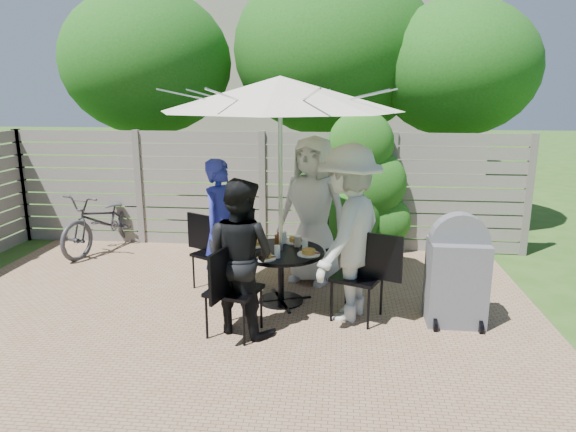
# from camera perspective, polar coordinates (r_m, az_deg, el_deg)

# --- Properties ---
(backyard_envelope) EXTENTS (60.00, 60.00, 5.00)m
(backyard_envelope) POSITION_cam_1_polar(r_m,az_deg,el_deg) (15.15, 1.75, 14.31)
(backyard_envelope) COLOR #294D18
(backyard_envelope) RESTS_ON ground
(patio_table) EXTENTS (1.30, 1.30, 0.65)m
(patio_table) POSITION_cam_1_polar(r_m,az_deg,el_deg) (6.00, -0.80, -5.60)
(patio_table) COLOR black
(patio_table) RESTS_ON ground
(umbrella) EXTENTS (3.51, 3.51, 2.60)m
(umbrella) POSITION_cam_1_polar(r_m,az_deg,el_deg) (5.66, -0.87, 13.41)
(umbrella) COLOR silver
(umbrella) RESTS_ON ground
(chair_back) EXTENTS (0.58, 0.74, 0.97)m
(chair_back) POSITION_cam_1_polar(r_m,az_deg,el_deg) (6.86, 3.21, -4.53)
(chair_back) COLOR black
(chair_back) RESTS_ON ground
(person_back) EXTENTS (1.09, 0.92, 1.91)m
(person_back) POSITION_cam_1_polar(r_m,az_deg,el_deg) (6.57, 2.79, 0.62)
(person_back) COLOR silver
(person_back) RESTS_ON ground
(chair_left) EXTENTS (0.71, 0.61, 0.93)m
(chair_left) POSITION_cam_1_polar(r_m,az_deg,el_deg) (6.57, -8.16, -5.61)
(chair_left) COLOR black
(chair_left) RESTS_ON ground
(person_left) EXTENTS (0.60, 0.71, 1.66)m
(person_left) POSITION_cam_1_polar(r_m,az_deg,el_deg) (6.33, -7.35, -1.14)
(person_left) COLOR #242B9E
(person_left) RESTS_ON ground
(chair_front) EXTENTS (0.58, 0.76, 0.99)m
(chair_front) POSITION_cam_1_polar(r_m,az_deg,el_deg) (5.30, -6.06, -10.18)
(chair_front) COLOR black
(chair_front) RESTS_ON ground
(person_front) EXTENTS (0.96, 0.87, 1.61)m
(person_front) POSITION_cam_1_polar(r_m,az_deg,el_deg) (5.22, -5.36, -4.54)
(person_front) COLOR black
(person_front) RESTS_ON ground
(chair_right) EXTENTS (0.77, 0.63, 1.00)m
(chair_right) POSITION_cam_1_polar(r_m,az_deg,el_deg) (5.67, 7.82, -8.56)
(chair_right) COLOR black
(chair_right) RESTS_ON ground
(person_right) EXTENTS (1.14, 1.42, 1.92)m
(person_right) POSITION_cam_1_polar(r_m,az_deg,el_deg) (5.50, 6.71, -1.98)
(person_right) COLOR beige
(person_right) RESTS_ON ground
(plate_back) EXTENTS (0.26, 0.26, 0.06)m
(plate_back) POSITION_cam_1_polar(r_m,az_deg,el_deg) (6.23, 0.84, -2.72)
(plate_back) COLOR white
(plate_back) RESTS_ON patio_table
(plate_left) EXTENTS (0.26, 0.26, 0.06)m
(plate_left) POSITION_cam_1_polar(r_m,az_deg,el_deg) (6.11, -3.74, -3.09)
(plate_left) COLOR white
(plate_left) RESTS_ON patio_table
(plate_front) EXTENTS (0.26, 0.26, 0.06)m
(plate_front) POSITION_cam_1_polar(r_m,az_deg,el_deg) (5.64, -2.63, -4.52)
(plate_front) COLOR white
(plate_front) RESTS_ON patio_table
(plate_right) EXTENTS (0.26, 0.26, 0.06)m
(plate_right) POSITION_cam_1_polar(r_m,az_deg,el_deg) (5.77, 2.30, -4.09)
(plate_right) COLOR white
(plate_right) RESTS_ON patio_table
(glass_back) EXTENTS (0.07, 0.07, 0.14)m
(glass_back) POSITION_cam_1_polar(r_m,az_deg,el_deg) (6.18, -0.46, -2.41)
(glass_back) COLOR silver
(glass_back) RESTS_ON patio_table
(glass_front) EXTENTS (0.07, 0.07, 0.14)m
(glass_front) POSITION_cam_1_polar(r_m,az_deg,el_deg) (5.65, -1.20, -3.97)
(glass_front) COLOR silver
(glass_front) RESTS_ON patio_table
(glass_right) EXTENTS (0.07, 0.07, 0.14)m
(glass_right) POSITION_cam_1_polar(r_m,az_deg,el_deg) (5.89, 1.90, -3.25)
(glass_right) COLOR silver
(glass_right) RESTS_ON patio_table
(syrup_jug) EXTENTS (0.09, 0.09, 0.16)m
(syrup_jug) POSITION_cam_1_polar(r_m,az_deg,el_deg) (5.98, -1.07, -2.86)
(syrup_jug) COLOR #59280C
(syrup_jug) RESTS_ON patio_table
(coffee_cup) EXTENTS (0.08, 0.08, 0.12)m
(coffee_cup) POSITION_cam_1_polar(r_m,az_deg,el_deg) (6.06, 1.05, -2.85)
(coffee_cup) COLOR #C6B293
(coffee_cup) RESTS_ON patio_table
(bicycle) EXTENTS (1.11, 1.91, 0.95)m
(bicycle) POSITION_cam_1_polar(r_m,az_deg,el_deg) (8.49, -19.63, -0.48)
(bicycle) COLOR #333338
(bicycle) RESTS_ON ground
(bbq_grill) EXTENTS (0.61, 0.46, 1.22)m
(bbq_grill) POSITION_cam_1_polar(r_m,az_deg,el_deg) (5.73, 18.21, -6.19)
(bbq_grill) COLOR #59595E
(bbq_grill) RESTS_ON ground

